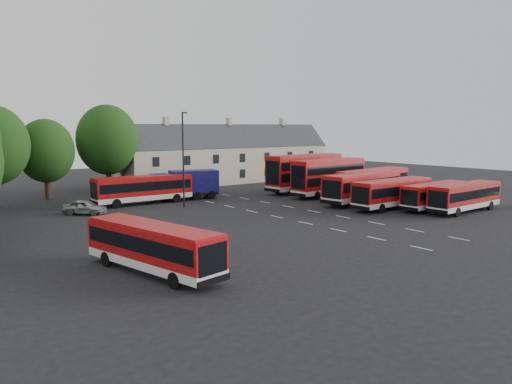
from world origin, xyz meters
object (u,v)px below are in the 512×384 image
at_px(bus_row_a, 465,195).
at_px(bus_west, 153,244).
at_px(lamppost, 183,157).
at_px(silver_car, 85,207).
at_px(bus_dd_south, 329,175).
at_px(box_truck, 186,183).

bearing_deg(bus_row_a, bus_west, 179.19).
bearing_deg(lamppost, silver_car, 169.05).
bearing_deg(lamppost, bus_dd_south, -10.92).
relative_size(bus_row_a, bus_dd_south, 0.90).
bearing_deg(bus_dd_south, lamppost, 165.15).
bearing_deg(lamppost, bus_west, -124.13).
relative_size(silver_car, lamppost, 0.42).
height_order(bus_row_a, lamppost, lamppost).
bearing_deg(box_truck, lamppost, -107.11).
xyz_separation_m(bus_dd_south, box_truck, (-15.66, 8.56, -0.69)).
distance_m(box_truck, silver_car, 13.57).
height_order(bus_dd_south, silver_car, bus_dd_south).
xyz_separation_m(bus_row_a, bus_dd_south, (-2.31, 16.85, 0.89)).
relative_size(bus_row_a, lamppost, 1.01).
distance_m(bus_dd_south, bus_west, 36.75).
height_order(bus_west, box_truck, box_truck).
xyz_separation_m(bus_dd_south, lamppost, (-18.72, 3.61, 2.82)).
bearing_deg(box_truck, bus_west, -109.02).
bearing_deg(lamppost, bus_row_a, -44.23).
distance_m(bus_dd_south, lamppost, 19.27).
height_order(bus_west, silver_car, bus_west).
xyz_separation_m(bus_dd_south, silver_car, (-28.84, 5.57, -1.90)).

